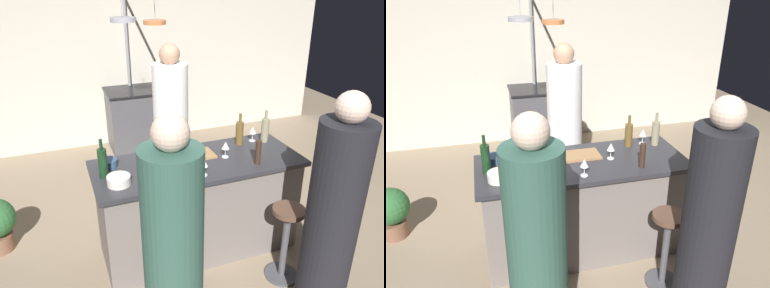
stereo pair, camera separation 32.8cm
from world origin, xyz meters
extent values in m
plane|color=gray|center=(0.00, 0.00, 0.00)|extent=(9.00, 9.00, 0.00)
cube|color=beige|center=(0.00, 2.85, 1.30)|extent=(6.40, 0.16, 2.60)
cube|color=slate|center=(0.00, 0.00, 0.43)|extent=(1.72, 0.66, 0.86)
cube|color=#2D2D33|center=(0.00, 0.00, 0.88)|extent=(1.80, 0.72, 0.04)
cube|color=#47474C|center=(0.00, 2.45, 0.43)|extent=(0.76, 0.60, 0.86)
cube|color=black|center=(0.00, 2.45, 0.88)|extent=(0.80, 0.64, 0.03)
cylinder|color=white|center=(0.06, 0.93, 0.78)|extent=(0.37, 0.37, 1.55)
sphere|color=tan|center=(0.06, 0.93, 1.65)|extent=(0.21, 0.21, 0.21)
cylinder|color=#4C4C51|center=(-0.53, -0.62, 0.33)|extent=(0.06, 0.06, 0.62)
cylinder|color=brown|center=(-0.53, -0.62, 0.66)|extent=(0.26, 0.26, 0.04)
cylinder|color=#33594C|center=(-0.55, -0.96, 0.76)|extent=(0.36, 0.36, 1.52)
sphere|color=beige|center=(-0.55, -0.96, 1.61)|extent=(0.21, 0.21, 0.21)
cylinder|color=#4C4C51|center=(0.52, -0.62, 0.01)|extent=(0.28, 0.28, 0.02)
cylinder|color=#4C4C51|center=(0.52, -0.62, 0.33)|extent=(0.06, 0.06, 0.62)
cylinder|color=brown|center=(0.52, -0.62, 0.66)|extent=(0.26, 0.26, 0.04)
cylinder|color=black|center=(0.60, -0.99, 0.76)|extent=(0.36, 0.36, 1.53)
sphere|color=beige|center=(0.60, -0.99, 1.62)|extent=(0.21, 0.21, 0.21)
cylinder|color=gray|center=(0.00, 2.70, 1.07)|extent=(0.04, 0.04, 2.15)
cylinder|color=gray|center=(-0.30, 1.32, 1.95)|extent=(0.27, 0.27, 0.04)
cylinder|color=gray|center=(-0.30, 1.37, 2.05)|extent=(0.01, 0.01, 0.20)
cylinder|color=#B26638|center=(0.05, 1.39, 1.91)|extent=(0.25, 0.25, 0.04)
cylinder|color=gray|center=(0.05, 1.37, 2.03)|extent=(0.01, 0.01, 0.24)
cylinder|color=brown|center=(-1.74, 0.63, 0.08)|extent=(0.24, 0.24, 0.16)
sphere|color=#2D6633|center=(-1.74, 0.63, 0.34)|extent=(0.36, 0.36, 0.36)
cube|color=#997047|center=(0.02, 0.11, 0.91)|extent=(0.32, 0.22, 0.02)
cylinder|color=#382319|center=(0.45, -0.22, 1.01)|extent=(0.05, 0.05, 0.21)
cylinder|color=#B78C8E|center=(-0.41, -0.04, 1.00)|extent=(0.07, 0.07, 0.20)
cylinder|color=#B78C8E|center=(-0.41, -0.04, 1.15)|extent=(0.03, 0.03, 0.08)
cylinder|color=gray|center=(0.75, 0.17, 1.01)|extent=(0.07, 0.07, 0.23)
cylinder|color=gray|center=(0.75, 0.17, 1.17)|extent=(0.03, 0.03, 0.08)
cylinder|color=#143319|center=(-0.80, 0.01, 1.02)|extent=(0.07, 0.07, 0.24)
cylinder|color=#143319|center=(-0.80, 0.01, 1.18)|extent=(0.03, 0.03, 0.08)
cylinder|color=brown|center=(0.50, 0.21, 1.01)|extent=(0.07, 0.07, 0.22)
cylinder|color=brown|center=(0.50, 0.21, 1.16)|extent=(0.03, 0.03, 0.08)
cylinder|color=silver|center=(0.65, 0.22, 0.90)|extent=(0.06, 0.06, 0.01)
cylinder|color=silver|center=(0.65, 0.22, 0.94)|extent=(0.01, 0.01, 0.07)
cone|color=silver|center=(0.65, 0.22, 1.01)|extent=(0.07, 0.07, 0.06)
cylinder|color=silver|center=(-0.05, -0.25, 0.90)|extent=(0.06, 0.06, 0.01)
cylinder|color=silver|center=(-0.05, -0.25, 0.94)|extent=(0.01, 0.01, 0.07)
cone|color=silver|center=(-0.05, -0.25, 1.01)|extent=(0.07, 0.07, 0.06)
cylinder|color=silver|center=(0.25, -0.01, 0.90)|extent=(0.06, 0.06, 0.01)
cylinder|color=silver|center=(0.25, -0.01, 0.94)|extent=(0.01, 0.01, 0.07)
cone|color=silver|center=(0.25, -0.01, 1.01)|extent=(0.07, 0.07, 0.06)
cylinder|color=silver|center=(-0.71, -0.15, 0.94)|extent=(0.18, 0.18, 0.07)
cylinder|color=#334C6B|center=(-0.73, 0.18, 0.93)|extent=(0.15, 0.15, 0.06)
camera|label=1|loc=(-1.08, -2.65, 2.33)|focal=34.99mm
camera|label=2|loc=(-0.77, -2.75, 2.33)|focal=34.99mm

